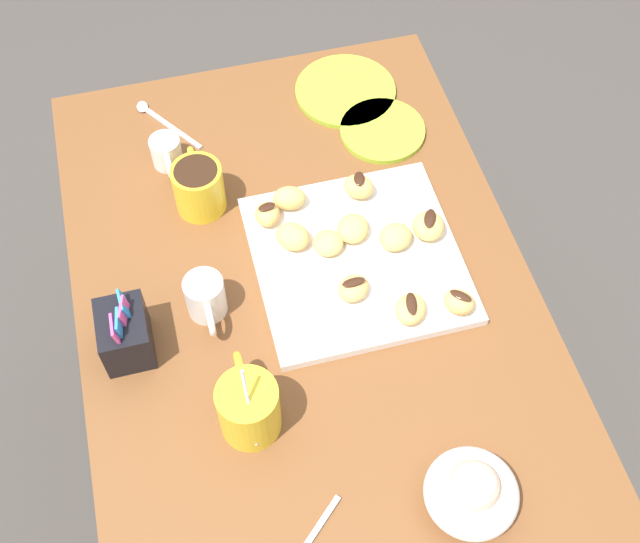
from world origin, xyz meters
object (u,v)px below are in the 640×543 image
(pastry_plate_square, at_px, (357,259))
(sugar_caddy, at_px, (125,334))
(beignet_4, at_px, (395,237))
(beignet_8, at_px, (328,243))
(coffee_mug_yellow_right, at_px, (198,186))
(beignet_3, at_px, (359,187))
(beignet_1, at_px, (353,228))
(beignet_9, at_px, (267,214))
(beignet_10, at_px, (296,236))
(coffee_mug_yellow_left, at_px, (248,406))
(saucer_lime_left, at_px, (345,91))
(ice_cream_bowl, at_px, (472,492))
(cream_pitcher_white, at_px, (206,298))
(beignet_7, at_px, (410,309))
(beignet_0, at_px, (428,226))
(chocolate_sauce_pitcher, at_px, (166,151))
(beignet_5, at_px, (289,198))
(beignet_2, at_px, (459,302))
(dining_table, at_px, (306,335))
(beignet_6, at_px, (353,288))
(saucer_lime_right, at_px, (382,130))

(pastry_plate_square, xyz_separation_m, sugar_caddy, (-0.06, 0.37, 0.03))
(beignet_4, height_order, beignet_8, beignet_4)
(coffee_mug_yellow_right, relative_size, beignet_3, 2.39)
(beignet_1, relative_size, beignet_9, 1.24)
(beignet_10, bearing_deg, coffee_mug_yellow_left, 154.37)
(saucer_lime_left, bearing_deg, ice_cream_bowl, 176.64)
(cream_pitcher_white, bearing_deg, beignet_7, -106.99)
(coffee_mug_yellow_left, xyz_separation_m, beignet_9, (0.33, -0.10, -0.02))
(ice_cream_bowl, distance_m, beignet_4, 0.42)
(coffee_mug_yellow_left, xyz_separation_m, beignet_0, (0.24, -0.34, -0.02))
(chocolate_sauce_pitcher, bearing_deg, beignet_9, -142.21)
(beignet_5, bearing_deg, saucer_lime_left, -33.88)
(beignet_5, height_order, beignet_9, beignet_5)
(beignet_1, relative_size, beignet_7, 1.00)
(ice_cream_bowl, height_order, beignet_2, ice_cream_bowl)
(pastry_plate_square, relative_size, coffee_mug_yellow_left, 2.09)
(beignet_3, bearing_deg, beignet_4, -165.25)
(pastry_plate_square, relative_size, beignet_2, 6.57)
(dining_table, distance_m, saucer_lime_left, 0.46)
(coffee_mug_yellow_right, bearing_deg, beignet_2, -132.03)
(saucer_lime_left, relative_size, beignet_6, 3.63)
(dining_table, distance_m, saucer_lime_right, 0.38)
(dining_table, xyz_separation_m, beignet_9, (0.13, 0.03, 0.18))
(beignet_4, bearing_deg, beignet_3, 14.75)
(pastry_plate_square, relative_size, beignet_7, 5.74)
(dining_table, bearing_deg, saucer_lime_left, -23.93)
(cream_pitcher_white, distance_m, ice_cream_bowl, 0.47)
(beignet_2, height_order, beignet_10, beignet_10)
(beignet_0, bearing_deg, dining_table, 100.95)
(beignet_4, bearing_deg, saucer_lime_left, -2.86)
(coffee_mug_yellow_left, relative_size, beignet_9, 3.40)
(ice_cream_bowl, height_order, beignet_10, ice_cream_bowl)
(ice_cream_bowl, xyz_separation_m, chocolate_sauce_pitcher, (0.68, 0.29, -0.01))
(beignet_6, bearing_deg, coffee_mug_yellow_right, 38.57)
(coffee_mug_yellow_right, xyz_separation_m, cream_pitcher_white, (-0.21, 0.03, -0.01))
(saucer_lime_left, xyz_separation_m, beignet_1, (-0.32, 0.08, 0.03))
(dining_table, distance_m, pastry_plate_square, 0.19)
(chocolate_sauce_pitcher, height_order, saucer_lime_right, chocolate_sauce_pitcher)
(beignet_9, bearing_deg, beignet_2, -133.76)
(beignet_7, bearing_deg, beignet_4, -7.53)
(coffee_mug_yellow_right, distance_m, beignet_10, 0.18)
(coffee_mug_yellow_right, relative_size, ice_cream_bowl, 0.97)
(sugar_caddy, height_order, beignet_0, sugar_caddy)
(beignet_0, bearing_deg, saucer_lime_left, 6.22)
(beignet_0, relative_size, beignet_2, 1.09)
(beignet_2, bearing_deg, chocolate_sauce_pitcher, 42.86)
(beignet_4, bearing_deg, pastry_plate_square, 98.70)
(chocolate_sauce_pitcher, bearing_deg, beignet_1, -132.12)
(beignet_3, bearing_deg, beignet_2, -161.07)
(pastry_plate_square, bearing_deg, beignet_0, -82.85)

